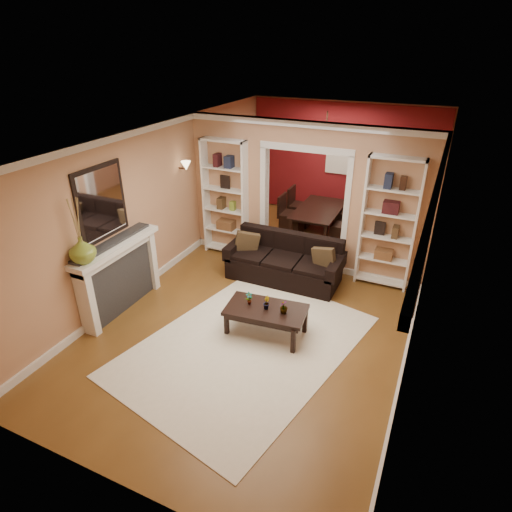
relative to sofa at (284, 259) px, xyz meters
The scene contains 30 objects.
floor 0.61m from the sofa, 79.54° to the right, with size 8.00×8.00×0.00m, color brown.
ceiling 2.34m from the sofa, 79.54° to the right, with size 8.00×8.00×0.00m, color white.
wall_back 3.67m from the sofa, 88.66° to the left, with size 8.00×8.00×0.00m, color tan.
wall_front 4.55m from the sofa, 88.93° to the right, with size 8.00×8.00×0.00m, color tan.
wall_left 2.41m from the sofa, 168.27° to the right, with size 8.00×8.00×0.00m, color tan.
wall_right 2.56m from the sofa, 10.92° to the right, with size 8.00×8.00×0.00m, color tan.
partition_wall 1.21m from the sofa, 83.68° to the left, with size 4.50×0.15×2.70m, color tan.
red_back_panel 3.64m from the sofa, 88.65° to the left, with size 4.44×0.04×2.64m, color maroon.
dining_window 3.66m from the sofa, 88.63° to the left, with size 0.78×0.03×0.98m, color #8CA5CC.
area_rug 2.04m from the sofa, 84.26° to the right, with size 2.53×3.54×0.01m, color white.
sofa is the anchor object (origin of this frame).
pillow_left 0.76m from the sofa, behind, with size 0.42×0.12×0.42m, color #503C22.
pillow_right 0.76m from the sofa, ahead, with size 0.39×0.11×0.39m, color #503C22.
coffee_table 1.66m from the sofa, 78.02° to the right, with size 1.17×0.63×0.44m, color black.
plant_left 1.62m from the sofa, 87.53° to the right, with size 0.10×0.07×0.20m, color #336626.
plant_center 1.65m from the sofa, 78.02° to the right, with size 0.11×0.09×0.20m, color #336626.
plant_right 1.73m from the sofa, 69.13° to the right, with size 0.11×0.11×0.20m, color #336626.
bookshelf_left 1.74m from the sofa, 158.43° to the left, with size 0.90×0.30×2.30m, color white.
bookshelf_right 1.89m from the sofa, 19.55° to the left, with size 0.90×0.30×2.30m, color white.
fireplace 2.80m from the sofa, 135.82° to the right, with size 0.32×1.70×1.16m, color white.
vase 3.40m from the sofa, 127.87° to the right, with size 0.36×0.36×0.38m, color olive.
mirror 3.22m from the sofa, 137.75° to the right, with size 0.03×0.95×1.10m, color silver.
wall_sconce 2.51m from the sofa, behind, with size 0.18×0.18×0.22m, color #FFE0A5.
framed_art 2.95m from the sofa, 32.31° to the right, with size 0.04×0.85×1.05m, color black.
dining_table 2.27m from the sofa, 90.51° to the left, with size 0.92×1.66×0.58m, color black.
dining_chair_nw 2.05m from the sofa, 106.18° to the left, with size 0.45×0.45×0.91m, color black.
dining_chair_ne 2.03m from the sofa, 74.90° to the left, with size 0.39×0.39×0.78m, color black.
dining_chair_sw 2.63m from the sofa, 102.53° to the left, with size 0.45×0.45×0.91m, color black.
dining_chair_se 2.62m from the sofa, 78.32° to the left, with size 0.46×0.46×0.94m, color black.
chandelier 2.77m from the sofa, 87.88° to the left, with size 0.50×0.50×0.30m, color #362218.
Camera 1 is at (2.27, -5.93, 3.96)m, focal length 30.00 mm.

